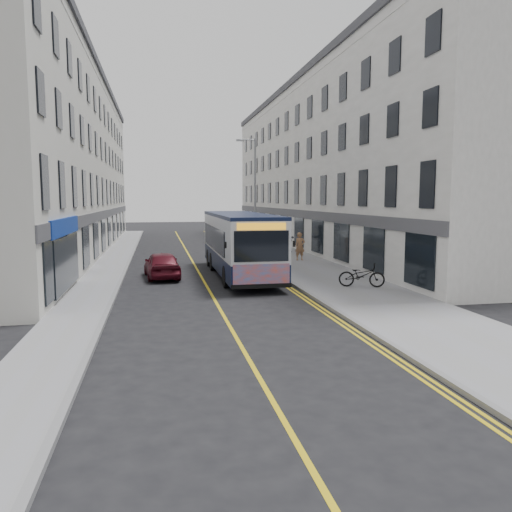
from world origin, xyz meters
name	(u,v)px	position (x,y,z in m)	size (l,w,h in m)	color
ground	(217,304)	(0.00, 0.00, 0.00)	(140.00, 140.00, 0.00)	black
pavement_east	(291,261)	(6.25, 12.00, 0.06)	(4.50, 64.00, 0.12)	gray
pavement_west	(111,265)	(-5.00, 12.00, 0.06)	(2.00, 64.00, 0.12)	gray
kerb_east	(257,262)	(4.00, 12.00, 0.07)	(0.18, 64.00, 0.13)	slate
kerb_west	(128,265)	(-4.00, 12.00, 0.07)	(0.18, 64.00, 0.13)	slate
road_centre_line	(194,264)	(0.00, 12.00, 0.00)	(0.12, 64.00, 0.01)	gold
road_dbl_yellow_inner	(250,263)	(3.55, 12.00, 0.00)	(0.10, 64.00, 0.01)	gold
road_dbl_yellow_outer	(253,263)	(3.75, 12.00, 0.00)	(0.10, 64.00, 0.01)	gold
terrace_east	(325,169)	(11.50, 21.00, 6.50)	(6.00, 46.00, 13.00)	white
terrace_west	(63,166)	(-9.00, 21.00, 6.50)	(6.00, 46.00, 13.00)	silver
streetlamp	(254,194)	(4.17, 14.00, 4.38)	(1.32, 0.18, 8.00)	gray
city_bus	(239,242)	(2.00, 6.82, 1.79)	(2.63, 11.29, 3.28)	black
bicycle	(362,275)	(6.71, 1.81, 0.65)	(0.71, 2.03, 1.06)	black
pedestrian_near	(300,246)	(6.74, 11.77, 1.01)	(0.65, 0.43, 1.79)	#9A6A46
pedestrian_far	(289,239)	(7.26, 16.38, 1.13)	(0.98, 0.76, 2.02)	black
car_white	(225,241)	(3.20, 21.22, 0.63)	(1.34, 3.84, 1.27)	white
car_maroon	(162,265)	(-2.00, 6.89, 0.69)	(1.63, 4.05, 1.38)	#4F0D18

